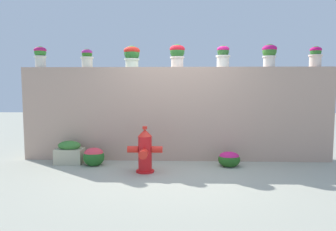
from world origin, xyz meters
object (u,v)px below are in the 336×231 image
potted_plant_1 (87,57)px  potted_plant_4 (223,55)px  potted_plant_2 (132,55)px  potted_plant_5 (269,53)px  planter_box (70,153)px  potted_plant_3 (177,54)px  fire_hydrant (145,152)px  potted_plant_0 (40,55)px  potted_plant_6 (315,55)px  flower_bush_right (229,158)px  flower_bush_left (94,156)px

potted_plant_1 → potted_plant_4: size_ratio=0.88×
potted_plant_2 → potted_plant_5: (2.69, 0.03, 0.02)m
potted_plant_1 → planter_box: bearing=-121.6°
potted_plant_5 → planter_box: potted_plant_5 is taller
potted_plant_2 → planter_box: 2.25m
potted_plant_3 → potted_plant_1: bearing=-179.3°
potted_plant_1 → planter_box: (-0.26, -0.42, -1.85)m
potted_plant_3 → potted_plant_5: size_ratio=1.02×
potted_plant_3 → fire_hydrant: size_ratio=0.57×
potted_plant_0 → potted_plant_2: (1.85, -0.04, -0.01)m
potted_plant_6 → flower_bush_right: 2.65m
potted_plant_4 → potted_plant_0: bearing=179.4°
potted_plant_6 → flower_bush_right: bearing=-161.9°
potted_plant_2 → fire_hydrant: bearing=-69.8°
potted_plant_2 → flower_bush_left: (-0.65, -0.53, -1.91)m
potted_plant_6 → planter_box: size_ratio=0.79×
potted_plant_2 → potted_plant_6: potted_plant_2 is taller
potted_plant_3 → planter_box: bearing=-167.9°
potted_plant_0 → potted_plant_6: 5.44m
potted_plant_0 → flower_bush_left: potted_plant_0 is taller
potted_plant_2 → flower_bush_right: bearing=-15.2°
flower_bush_left → flower_bush_right: size_ratio=0.97×
potted_plant_4 → potted_plant_5: size_ratio=0.95×
planter_box → potted_plant_6: bearing=5.4°
flower_bush_left → planter_box: bearing=164.9°
flower_bush_left → flower_bush_right: bearing=0.5°
potted_plant_5 → planter_box: (-3.85, -0.43, -1.91)m
potted_plant_0 → flower_bush_left: 2.34m
potted_plant_3 → flower_bush_right: bearing=-29.9°
potted_plant_3 → potted_plant_5: potted_plant_3 is taller
potted_plant_5 → fire_hydrant: potted_plant_5 is taller
potted_plant_0 → potted_plant_3: potted_plant_3 is taller
potted_plant_6 → fire_hydrant: (-3.24, -1.02, -1.72)m
potted_plant_2 → potted_plant_4: potted_plant_2 is taller
potted_plant_0 → potted_plant_1: bearing=-0.7°
potted_plant_2 → potted_plant_5: 2.69m
potted_plant_0 → planter_box: (0.69, -0.43, -1.90)m
flower_bush_left → flower_bush_right: (2.52, 0.02, -0.03)m
potted_plant_2 → potted_plant_3: potted_plant_3 is taller
potted_plant_2 → flower_bush_right: potted_plant_2 is taller
potted_plant_3 → flower_bush_left: 2.55m
potted_plant_1 → potted_plant_6: bearing=0.4°
fire_hydrant → flower_bush_right: fire_hydrant is taller
potted_plant_0 → fire_hydrant: bearing=-24.4°
potted_plant_6 → fire_hydrant: bearing=-162.5°
planter_box → potted_plant_5: bearing=6.3°
fire_hydrant → potted_plant_3: bearing=61.8°
potted_plant_0 → potted_plant_2: 1.85m
potted_plant_5 → flower_bush_right: 2.20m
potted_plant_6 → flower_bush_right: potted_plant_6 is taller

